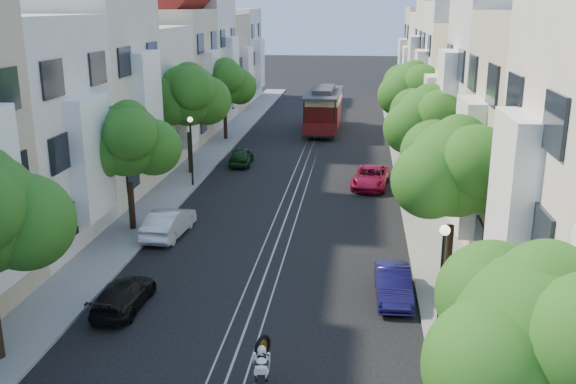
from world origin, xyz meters
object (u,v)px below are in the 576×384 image
(tree_e_c, at_px, (428,122))
(lamp_west, at_px, (191,141))
(tree_w_b, at_px, (128,142))
(parked_car_e_mid, at_px, (393,284))
(tree_w_c, at_px, (189,96))
(parked_car_w_near, at_px, (123,295))
(tree_e_b, at_px, (456,170))
(parked_car_e_far, at_px, (371,177))
(cable_car, at_px, (324,108))
(parked_car_w_far, at_px, (241,156))
(tree_w_d, at_px, (225,83))
(lamp_east, at_px, (442,270))
(parked_car_w_mid, at_px, (169,223))
(tree_e_a, at_px, (541,341))
(sportbike_rider, at_px, (262,368))
(tree_e_d, at_px, (413,91))

(tree_e_c, xyz_separation_m, lamp_west, (-13.56, 2.02, -1.75))
(tree_w_b, distance_m, parked_car_e_mid, 14.23)
(tree_w_c, distance_m, parked_car_w_near, 19.81)
(tree_e_b, distance_m, parked_car_e_far, 15.08)
(lamp_west, height_order, cable_car, lamp_west)
(parked_car_e_mid, bearing_deg, parked_car_w_far, 113.36)
(tree_w_d, bearing_deg, parked_car_w_near, -85.27)
(tree_e_b, bearing_deg, lamp_east, -100.93)
(tree_w_c, bearing_deg, cable_car, 63.90)
(lamp_east, xyz_separation_m, parked_car_e_far, (-1.90, 19.20, -2.24))
(parked_car_w_mid, xyz_separation_m, parked_car_w_far, (0.82, 14.40, -0.05))
(tree_w_c, height_order, lamp_east, tree_w_c)
(tree_w_d, xyz_separation_m, parked_car_w_far, (2.74, -8.12, -3.99))
(parked_car_e_mid, bearing_deg, tree_e_a, -80.54)
(tree_e_b, relative_size, tree_w_d, 1.03)
(sportbike_rider, relative_size, parked_car_e_mid, 0.54)
(tree_e_c, height_order, parked_car_w_near, tree_e_c)
(tree_w_b, bearing_deg, tree_w_d, 90.00)
(sportbike_rider, relative_size, parked_car_w_mid, 0.48)
(lamp_west, bearing_deg, tree_w_d, 93.44)
(cable_car, bearing_deg, tree_w_c, -114.73)
(tree_e_a, bearing_deg, tree_e_d, 90.00)
(tree_e_d, xyz_separation_m, tree_w_c, (-14.40, -6.00, 0.20))
(parked_car_e_mid, relative_size, parked_car_w_far, 1.00)
(tree_e_a, bearing_deg, tree_w_b, 130.27)
(parked_car_e_mid, bearing_deg, lamp_west, 126.75)
(tree_w_d, distance_m, lamp_west, 14.11)
(tree_e_d, relative_size, tree_w_d, 1.05)
(tree_e_d, height_order, parked_car_w_mid, tree_e_d)
(lamp_west, xyz_separation_m, sportbike_rider, (7.45, -20.86, -2.01))
(parked_car_e_mid, height_order, parked_car_e_far, parked_car_e_far)
(lamp_east, distance_m, sportbike_rider, 6.23)
(tree_w_b, bearing_deg, cable_car, 73.97)
(tree_e_c, bearing_deg, parked_car_w_near, -130.14)
(tree_e_b, height_order, parked_car_e_far, tree_e_b)
(tree_e_a, distance_m, lamp_east, 7.26)
(parked_car_w_far, bearing_deg, tree_e_a, 107.83)
(lamp_west, bearing_deg, tree_e_b, -43.85)
(parked_car_w_near, bearing_deg, parked_car_w_far, -89.79)
(lamp_west, height_order, parked_car_e_far, lamp_west)
(sportbike_rider, relative_size, cable_car, 0.21)
(tree_e_b, bearing_deg, tree_e_c, 90.00)
(parked_car_w_mid, bearing_deg, tree_w_c, -76.30)
(tree_e_b, bearing_deg, parked_car_w_near, -165.32)
(parked_car_e_mid, height_order, parked_car_w_near, parked_car_e_mid)
(tree_e_a, height_order, cable_car, tree_e_a)
(tree_w_b, distance_m, cable_car, 27.77)
(cable_car, relative_size, parked_car_w_mid, 2.27)
(tree_w_c, bearing_deg, tree_e_b, -48.01)
(cable_car, bearing_deg, sportbike_rider, -87.69)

